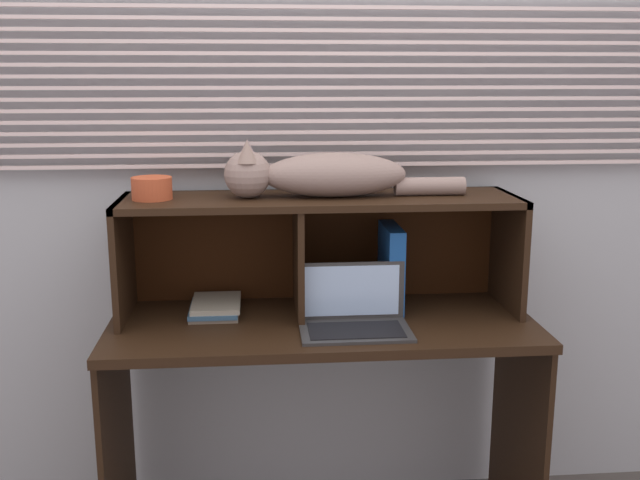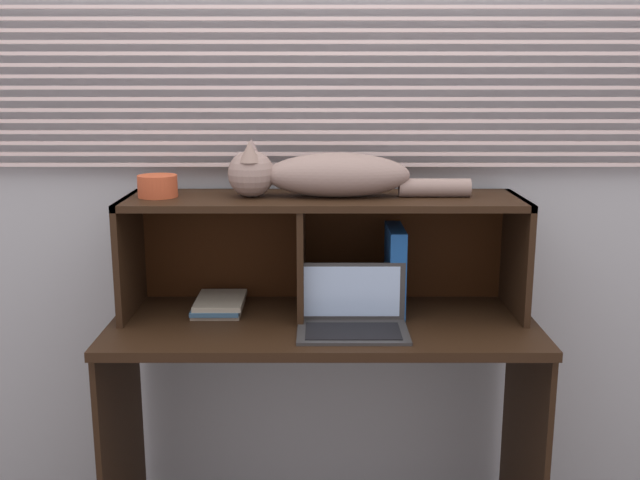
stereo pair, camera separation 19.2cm
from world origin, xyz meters
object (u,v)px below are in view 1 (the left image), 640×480
(laptop, at_px, (354,316))
(book_stack, at_px, (215,307))
(binder_upright, at_px, (391,268))
(cat, at_px, (318,174))
(small_basket, at_px, (152,188))

(laptop, height_order, book_stack, laptop)
(binder_upright, bearing_deg, laptop, -129.08)
(binder_upright, bearing_deg, cat, 180.00)
(laptop, distance_m, small_basket, 0.74)
(cat, bearing_deg, laptop, -61.89)
(binder_upright, distance_m, small_basket, 0.81)
(cat, height_order, laptop, cat)
(laptop, relative_size, book_stack, 1.52)
(small_basket, bearing_deg, cat, 0.00)
(binder_upright, distance_m, book_stack, 0.59)
(book_stack, height_order, small_basket, small_basket)
(cat, distance_m, binder_upright, 0.40)
(laptop, relative_size, binder_upright, 1.18)
(laptop, bearing_deg, cat, 118.11)
(book_stack, bearing_deg, small_basket, -178.60)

